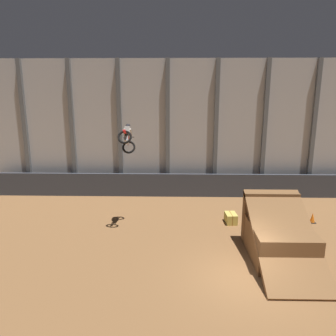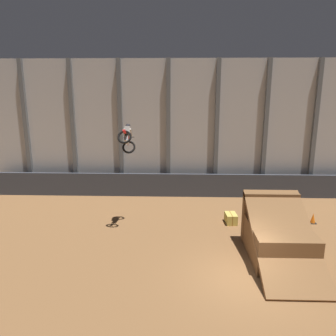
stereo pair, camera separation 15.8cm
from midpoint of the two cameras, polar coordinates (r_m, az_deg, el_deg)
ground_plane at (r=14.22m, az=13.36°, el=-18.32°), size 60.00×60.00×0.00m
arena_back_wall at (r=23.43m, az=8.63°, el=6.81°), size 32.00×0.40×9.47m
lower_barrier at (r=23.32m, az=8.54°, el=-3.05°), size 31.36×0.20×1.65m
dirt_ramp at (r=15.98m, az=18.75°, el=-11.20°), size 2.63×5.11×2.73m
rider_bike_solo at (r=17.45m, az=-6.90°, el=5.18°), size 0.76×1.68×1.68m
traffic_cone_near_ramp at (r=20.56m, az=24.14°, el=-8.02°), size 0.36×0.36×0.58m
hay_bale_trackside at (r=19.17m, az=11.13°, el=-8.60°), size 0.65×0.93×0.57m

